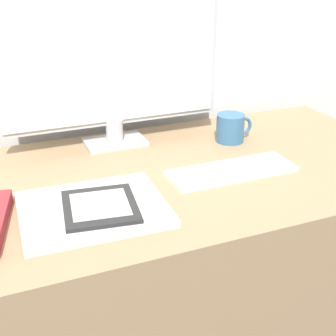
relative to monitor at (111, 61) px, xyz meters
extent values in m
cube|color=#997A56|center=(0.02, -0.24, -0.62)|extent=(1.47, 0.68, 0.76)
cube|color=#B7B7BC|center=(0.00, 0.00, -0.23)|extent=(0.17, 0.11, 0.01)
cylinder|color=#B7B7BC|center=(0.00, 0.00, -0.20)|extent=(0.05, 0.05, 0.06)
cube|color=#B7B7BC|center=(0.00, 0.00, 0.01)|extent=(0.64, 0.01, 0.39)
cube|color=white|center=(0.00, -0.01, 0.01)|extent=(0.61, 0.01, 0.36)
cube|color=silver|center=(0.21, -0.31, -0.23)|extent=(0.33, 0.11, 0.01)
cube|color=silver|center=(0.21, -0.31, -0.23)|extent=(0.31, 0.09, 0.00)
cube|color=#BCBCC1|center=(-0.16, -0.37, -0.24)|extent=(0.32, 0.26, 0.01)
cube|color=silver|center=(-0.16, -0.37, -0.23)|extent=(0.32, 0.26, 0.01)
cube|color=black|center=(-0.15, -0.39, -0.22)|extent=(0.17, 0.19, 0.01)
cube|color=beige|center=(-0.15, -0.39, -0.21)|extent=(0.13, 0.14, 0.00)
cylinder|color=#336089|center=(0.32, -0.11, -0.20)|extent=(0.08, 0.08, 0.08)
torus|color=#336089|center=(0.37, -0.11, -0.20)|extent=(0.06, 0.01, 0.06)
camera|label=1|loc=(-0.34, -1.24, 0.27)|focal=50.00mm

